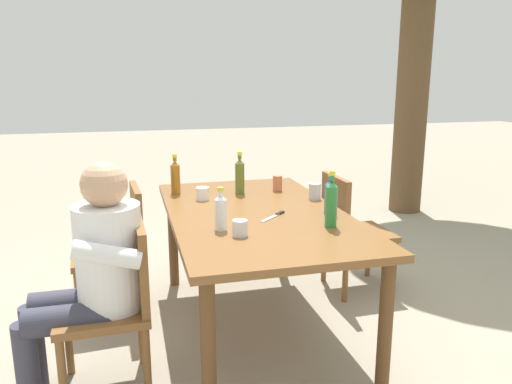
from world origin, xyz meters
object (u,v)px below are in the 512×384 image
at_px(bottle_clear, 221,212).
at_px(chair_near_left, 120,245).
at_px(person_in_white_shirt, 93,269).
at_px(chair_near_right, 119,298).
at_px(cup_terracotta, 277,183).
at_px(bottle_amber, 175,177).
at_px(dining_table, 256,225).
at_px(chair_far_left, 349,227).
at_px(bottle_green, 331,203).
at_px(bottle_olive, 240,176).
at_px(backpack_by_near_side, 253,232).
at_px(cup_white, 202,194).
at_px(cup_steel, 315,191).
at_px(table_knife, 275,216).
at_px(bottle_blue, 330,197).
at_px(cup_glass, 240,228).

bearing_deg(bottle_clear, chair_near_left, -143.06).
bearing_deg(person_in_white_shirt, bottle_clear, 98.82).
relative_size(chair_near_right, cup_terracotta, 7.86).
relative_size(bottle_clear, bottle_amber, 0.83).
distance_m(dining_table, bottle_amber, 0.74).
relative_size(chair_far_left, chair_near_left, 1.00).
xyz_separation_m(chair_near_left, bottle_green, (0.82, 1.12, 0.41)).
bearing_deg(bottle_amber, chair_near_right, -21.73).
bearing_deg(bottle_olive, backpack_by_near_side, 160.18).
bearing_deg(cup_white, dining_table, 36.26).
height_order(dining_table, chair_far_left, chair_far_left).
distance_m(cup_steel, table_knife, 0.50).
xyz_separation_m(bottle_clear, bottle_olive, (-0.78, 0.28, 0.03)).
relative_size(chair_near_right, bottle_olive, 2.96).
height_order(chair_near_right, table_knife, chair_near_right).
bearing_deg(bottle_green, table_knife, -138.90).
distance_m(bottle_blue, bottle_green, 0.25).
bearing_deg(bottle_clear, dining_table, 138.40).
bearing_deg(bottle_amber, bottle_green, 36.58).
height_order(dining_table, cup_terracotta, cup_terracotta).
xyz_separation_m(cup_steel, backpack_by_near_side, (-1.16, -0.12, -0.63)).
relative_size(table_knife, backpack_by_near_side, 0.47).
distance_m(person_in_white_shirt, backpack_by_near_side, 2.20).
relative_size(person_in_white_shirt, cup_white, 13.98).
distance_m(cup_steel, cup_glass, 0.90).
bearing_deg(chair_near_left, chair_near_right, 0.01).
distance_m(dining_table, cup_steel, 0.51).
distance_m(chair_near_right, bottle_amber, 1.13).
relative_size(cup_terracotta, cup_glass, 1.35).
bearing_deg(person_in_white_shirt, cup_steel, 113.61).
xyz_separation_m(bottle_blue, bottle_amber, (-0.75, -0.82, 0.01)).
relative_size(chair_near_left, cup_glass, 10.58).
xyz_separation_m(chair_far_left, table_knife, (0.54, -0.74, 0.29)).
height_order(chair_near_right, person_in_white_shirt, person_in_white_shirt).
bearing_deg(cup_white, table_knife, 34.56).
bearing_deg(bottle_clear, cup_steel, 124.65).
bearing_deg(table_knife, bottle_green, 41.10).
distance_m(cup_glass, table_knife, 0.40).
bearing_deg(backpack_by_near_side, person_in_white_shirt, -35.33).
height_order(person_in_white_shirt, cup_steel, person_in_white_shirt).
relative_size(person_in_white_shirt, table_knife, 6.21).
bearing_deg(person_in_white_shirt, cup_glass, 88.27).
height_order(bottle_blue, bottle_amber, bottle_amber).
distance_m(bottle_clear, bottle_blue, 0.69).
height_order(chair_far_left, table_knife, chair_far_left).
relative_size(dining_table, chair_far_left, 2.08).
relative_size(cup_glass, backpack_by_near_side, 0.20).
bearing_deg(dining_table, bottle_clear, -41.60).
distance_m(bottle_clear, cup_white, 0.67).
bearing_deg(bottle_blue, bottle_olive, -148.40).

